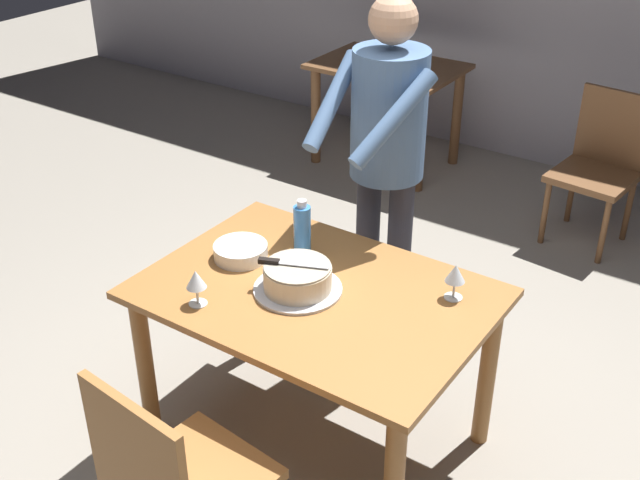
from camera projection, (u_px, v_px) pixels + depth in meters
ground_plane at (316, 437)px, 3.39m from camera, size 14.00×14.00×0.00m
main_dining_table at (316, 316)px, 3.07m from camera, size 1.30×0.92×0.75m
cake_on_platter at (298, 279)px, 2.99m from camera, size 0.34×0.34×0.11m
cake_knife at (279, 262)px, 2.97m from camera, size 0.26×0.12×0.02m
plate_stack at (241, 251)px, 3.21m from camera, size 0.22×0.22×0.06m
wine_glass_near at (196, 280)px, 2.88m from camera, size 0.08×0.08×0.14m
wine_glass_far at (455, 274)px, 2.92m from camera, size 0.08×0.08×0.14m
water_bottle at (302, 230)px, 3.18m from camera, size 0.07×0.07×0.25m
person_cutting_cake at (386, 148)px, 3.38m from camera, size 0.46×0.57×1.72m
chair_near_side at (175, 480)px, 2.53m from camera, size 0.48×0.48×0.90m
background_table at (387, 87)px, 5.58m from camera, size 1.00×0.70×0.74m
background_chair_1 at (600, 163)px, 4.66m from camera, size 0.48×0.48×0.90m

